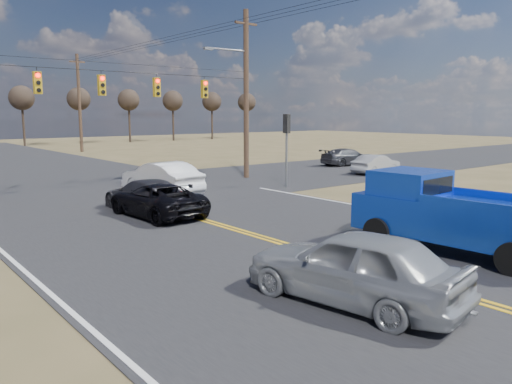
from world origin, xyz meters
TOP-DOWN VIEW (x-y plane):
  - ground at (0.00, 0.00)m, footprint 160.00×160.00m
  - road_main at (0.00, 10.00)m, footprint 14.00×120.00m
  - road_cross at (0.00, 18.00)m, footprint 120.00×12.00m
  - signal_gantry at (0.50, 17.79)m, footprint 19.60×4.83m
  - utility_poles at (0.00, 17.00)m, footprint 19.60×58.32m
  - treeline at (0.00, 26.96)m, footprint 87.00×117.80m
  - pickup_truck at (3.20, 1.15)m, footprint 2.65×6.05m
  - silver_suv at (-2.06, 0.29)m, footprint 2.65×4.92m
  - black_suv at (-0.94, 10.91)m, footprint 2.37×4.70m
  - white_car_queue at (1.79, 15.50)m, footprint 2.12×5.02m
  - dgrey_car_queue at (-0.80, 12.10)m, footprint 2.00×4.62m
  - cross_car_east_near at (16.99, 14.30)m, footprint 1.57×3.92m
  - cross_car_east_far at (19.77, 19.10)m, footprint 2.45×4.72m

SIDE VIEW (x-z plane):
  - ground at x=0.00m, z-range 0.00..0.00m
  - road_main at x=0.00m, z-range -0.01..0.01m
  - road_cross at x=0.00m, z-range -0.01..0.01m
  - cross_car_east_near at x=16.99m, z-range 0.00..1.27m
  - black_suv at x=-0.94m, z-range 0.00..1.28m
  - cross_car_east_far at x=19.77m, z-range 0.00..1.31m
  - dgrey_car_queue at x=-0.80m, z-range 0.00..1.32m
  - silver_suv at x=-2.06m, z-range 0.00..1.59m
  - white_car_queue at x=1.79m, z-range 0.00..1.61m
  - pickup_truck at x=3.20m, z-range -0.03..2.19m
  - signal_gantry at x=0.50m, z-range 0.06..10.06m
  - utility_poles at x=0.00m, z-range 0.23..10.23m
  - treeline at x=0.00m, z-range 2.00..9.40m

